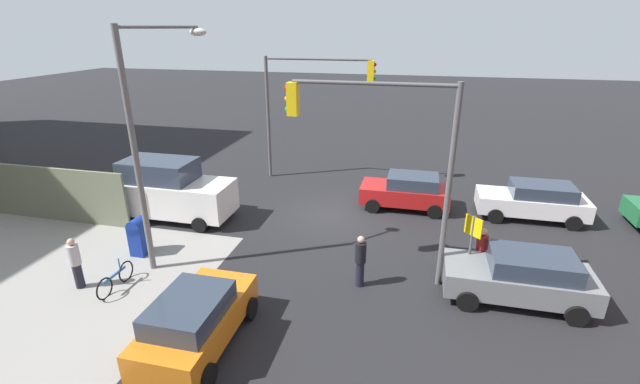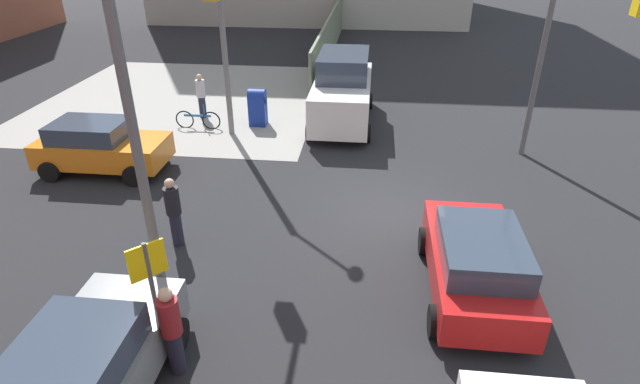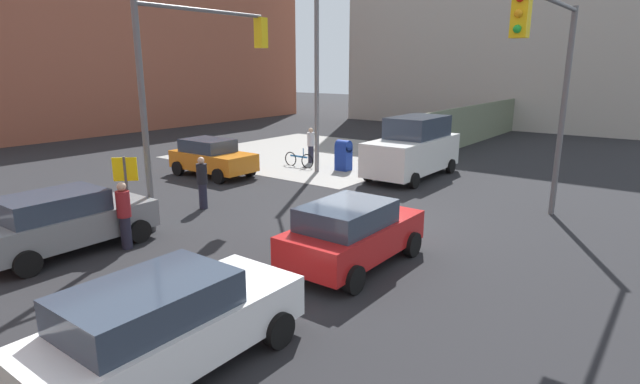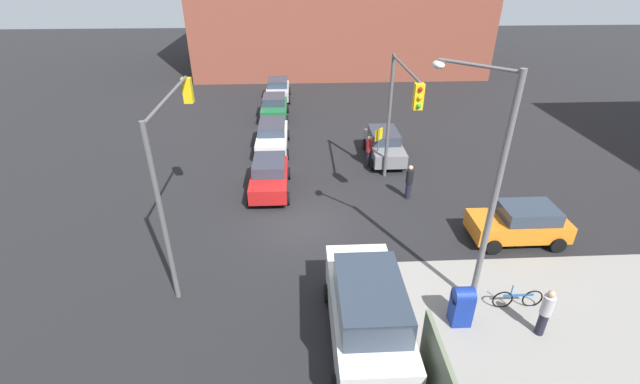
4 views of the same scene
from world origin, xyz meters
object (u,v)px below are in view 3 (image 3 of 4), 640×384
Objects in this scene: hatchback_white at (166,324)px; pedestrian_waiting at (124,214)px; bicycle_leaning_on_fence at (299,160)px; van_white_delivery at (413,148)px; coupe_gray at (64,221)px; sedan_red at (352,233)px; pedestrian_walking_north at (202,182)px; mailbox_blue at (344,154)px; hatchback_orange at (212,157)px; traffic_signal_nw_corner at (197,71)px; smokestack at (265,36)px; traffic_signal_se_corner at (551,70)px; pedestrian_crossing at (311,145)px; street_lamp_corner at (318,67)px.

pedestrian_waiting is at bearing 63.40° from hatchback_white.
pedestrian_waiting is 1.04× the size of bicycle_leaning_on_fence.
van_white_delivery is 12.87m from pedestrian_waiting.
hatchback_white is at bearing -104.58° from coupe_gray.
coupe_gray is (-3.71, 6.52, 0.00)m from sedan_red.
hatchback_white is 9.58m from pedestrian_walking_north.
mailbox_blue is 0.32× the size of hatchback_white.
traffic_signal_nw_corner is at bearing -133.44° from hatchback_orange.
mailbox_blue is at bearing 24.57° from hatchback_white.
pedestrian_waiting reaches higher than hatchback_orange.
smokestack is 39.46m from pedestrian_walking_north.
traffic_signal_nw_corner is at bearing -161.64° from bicycle_leaning_on_fence.
traffic_signal_se_corner reaches higher than bicycle_leaning_on_fence.
pedestrian_waiting is at bearing -174.29° from mailbox_blue.
sedan_red is 0.89× the size of hatchback_white.
coupe_gray is at bearing -179.42° from mailbox_blue.
pedestrian_crossing reaches higher than hatchback_orange.
traffic_signal_se_corner is 14.03m from hatchback_orange.
pedestrian_walking_north is at bearing 159.10° from van_white_delivery.
coupe_gray is 9.53m from hatchback_orange.
pedestrian_crossing is at bearing -133.05° from smokestack.
bicycle_leaning_on_fence is (11.40, 3.40, -0.61)m from pedestrian_waiting.
sedan_red is at bearing -134.47° from smokestack.
coupe_gray is (-4.33, 0.37, -3.77)m from traffic_signal_nw_corner.
coupe_gray is at bearing 75.42° from hatchback_white.
smokestack is 43.47m from coupe_gray.
van_white_delivery is (0.71, -3.20, 0.52)m from mailbox_blue.
street_lamp_corner is at bearing -133.19° from smokestack.
street_lamp_corner is at bearing 28.33° from hatchback_white.
van_white_delivery is 9.54m from pedestrian_walking_north.
hatchback_white is (-10.86, 2.74, -3.80)m from traffic_signal_se_corner.
sedan_red is at bearing -144.59° from mailbox_blue.
mailbox_blue is at bearing 102.43° from van_white_delivery.
smokestack is 48.88m from hatchback_white.
traffic_signal_se_corner is 1.62× the size of sedan_red.
coupe_gray is (-9.14, 9.37, -3.81)m from traffic_signal_se_corner.
street_lamp_corner reaches higher than coupe_gray.
van_white_delivery reaches higher than coupe_gray.
pedestrian_crossing is at bearing 17.27° from traffic_signal_nw_corner.
smokestack is at bearing 46.81° from street_lamp_corner.
bicycle_leaning_on_fence is (-1.20, -0.20, -0.57)m from pedestrian_crossing.
sedan_red is at bearing -17.83° from pedestrian_crossing.
sedan_red is 2.27× the size of pedestrian_crossing.
pedestrian_walking_north is 1.02× the size of bicycle_leaning_on_fence.
hatchback_white is 14.90m from hatchback_orange.
traffic_signal_nw_corner reaches higher than van_white_delivery.
pedestrian_crossing is 0.97× the size of pedestrian_waiting.
traffic_signal_se_corner reaches higher than coupe_gray.
traffic_signal_nw_corner and traffic_signal_se_corner have the same top height.
van_white_delivery reaches higher than hatchback_orange.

